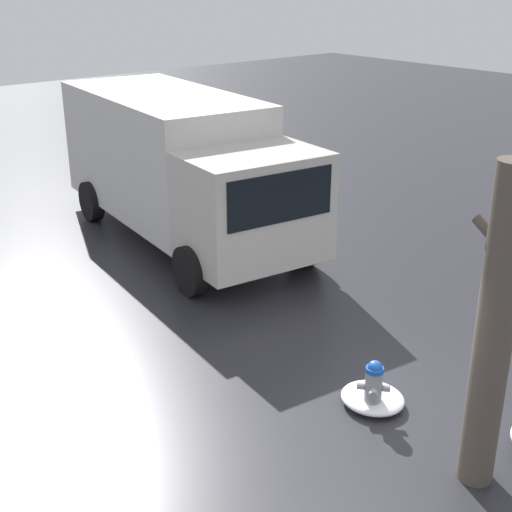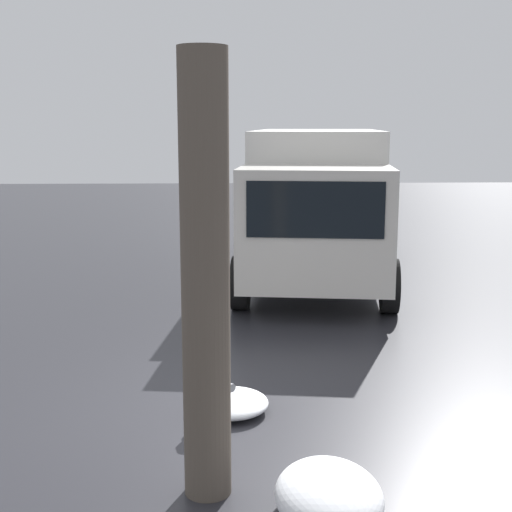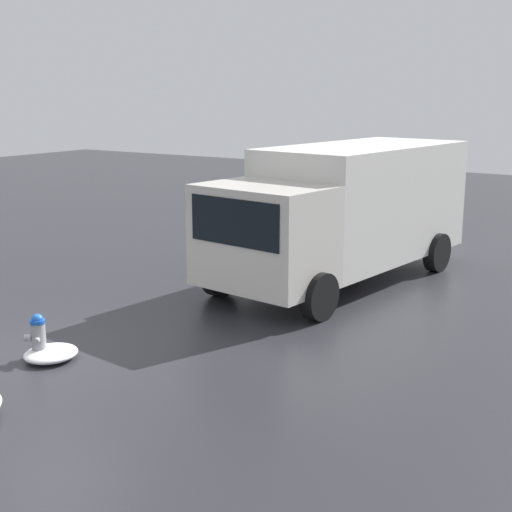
# 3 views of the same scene
# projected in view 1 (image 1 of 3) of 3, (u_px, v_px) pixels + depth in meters

# --- Properties ---
(ground_plane) EXTENTS (60.00, 60.00, 0.00)m
(ground_plane) POSITION_uv_depth(u_px,v_px,m) (372.00, 412.00, 9.23)
(ground_plane) COLOR #28282D
(fire_hydrant) EXTENTS (0.38, 0.37, 0.75)m
(fire_hydrant) POSITION_uv_depth(u_px,v_px,m) (374.00, 386.00, 9.08)
(fire_hydrant) COLOR gray
(fire_hydrant) RESTS_ON ground_plane
(tree_trunk) EXTENTS (0.60, 0.40, 3.67)m
(tree_trunk) POSITION_uv_depth(u_px,v_px,m) (494.00, 332.00, 7.36)
(tree_trunk) COLOR brown
(tree_trunk) RESTS_ON ground_plane
(delivery_truck) EXTENTS (7.29, 3.43, 2.95)m
(delivery_truck) POSITION_uv_depth(u_px,v_px,m) (180.00, 162.00, 14.69)
(delivery_truck) COLOR beige
(delivery_truck) RESTS_ON ground_plane
(snow_pile_curbside) EXTENTS (0.86, 0.80, 0.20)m
(snow_pile_curbside) POSITION_uv_depth(u_px,v_px,m) (372.00, 398.00, 9.35)
(snow_pile_curbside) COLOR white
(snow_pile_curbside) RESTS_ON ground_plane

